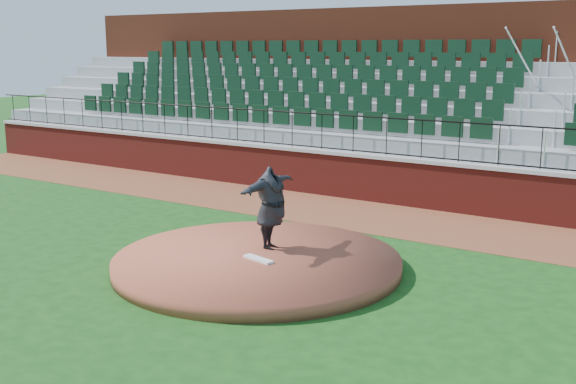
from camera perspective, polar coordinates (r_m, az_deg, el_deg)
The scene contains 10 objects.
ground at distance 13.22m, azimuth -3.63°, elevation -6.63°, with size 90.00×90.00×0.00m, color #144212.
warning_track at distance 17.65m, azimuth 7.04°, elevation -1.97°, with size 34.00×3.20×0.01m, color brown.
field_wall at distance 18.94m, azimuth 9.27°, elevation 0.74°, with size 34.00×0.35×1.20m, color maroon.
wall_cap at distance 18.83m, azimuth 9.33°, elevation 2.69°, with size 34.00×0.45×0.10m, color #B7B7B7.
wall_railing at distance 18.75m, azimuth 9.39°, elevation 4.35°, with size 34.00×0.05×1.00m, color black, non-canonical shape.
seating_stands at distance 21.20m, azimuth 12.51°, elevation 6.42°, with size 34.00×5.10×4.60m, color gray, non-canonical shape.
concourse_wall at distance 23.79m, azimuth 15.04°, elevation 7.94°, with size 34.00×0.50×5.50m, color maroon.
pitchers_mound at distance 13.45m, azimuth -2.51°, elevation -5.74°, with size 5.47×5.47×0.25m, color brown.
pitching_rubber at distance 13.16m, azimuth -2.42°, elevation -5.46°, with size 0.69×0.17×0.05m, color white.
pitcher at distance 13.71m, azimuth -1.39°, elevation -1.30°, with size 2.02×0.55×1.64m, color black.
Camera 1 is at (7.64, -9.96, 4.16)m, focal length 43.80 mm.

